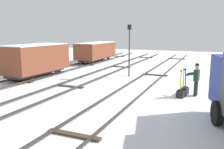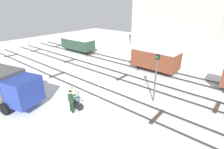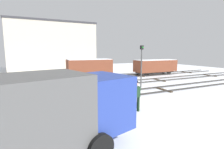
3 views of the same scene
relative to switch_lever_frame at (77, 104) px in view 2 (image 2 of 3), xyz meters
The scene contains 11 objects.
ground_plane 2.77m from the switch_lever_frame, 103.41° to the left, with size 60.00×60.00×0.00m, color silver.
track_main_line 2.77m from the switch_lever_frame, 103.41° to the left, with size 44.00×1.94×0.18m.
track_siding_near 6.68m from the switch_lever_frame, 95.50° to the left, with size 44.00×1.94×0.18m.
track_siding_far 10.57m from the switch_lever_frame, 93.48° to the left, with size 44.00×1.94×0.18m.
switch_lever_frame is the anchor object (origin of this frame).
rail_worker 0.99m from the switch_lever_frame, 67.05° to the right, with size 0.61×0.73×1.75m.
delivery_truck 5.88m from the switch_lever_frame, 147.43° to the right, with size 6.60×3.66×2.67m.
signal_post 6.34m from the switch_lever_frame, 47.34° to the left, with size 0.24×0.32×3.85m.
apartment_building 23.96m from the switch_lever_frame, 94.07° to the left, with size 14.17×7.13×8.34m.
freight_car_near_switch 10.66m from the switch_lever_frame, 84.51° to the left, with size 5.15×2.37×2.44m.
freight_car_mid_siding 16.30m from the switch_lever_frame, 139.58° to the left, with size 5.71×2.24×2.07m.
Camera 2 is at (9.75, -9.51, 7.21)m, focal length 27.64 mm.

